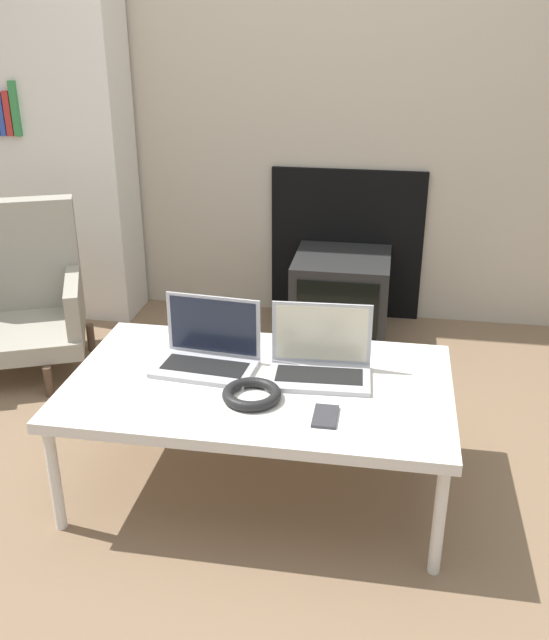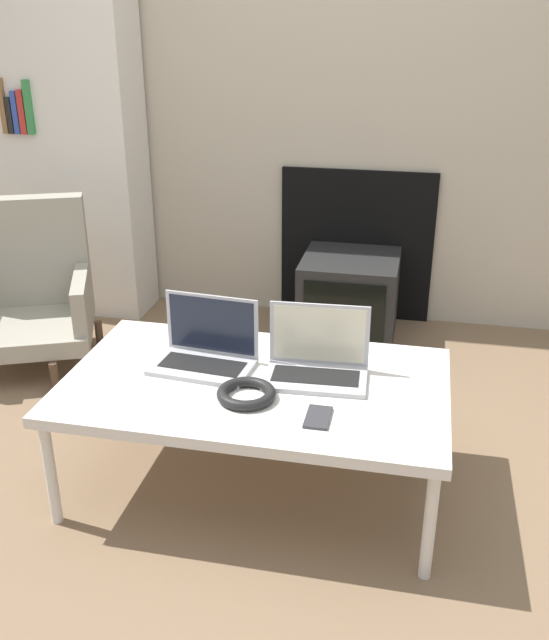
# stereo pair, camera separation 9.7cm
# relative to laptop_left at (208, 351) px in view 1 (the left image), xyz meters

# --- Properties ---
(ground_plane) EXTENTS (14.00, 14.00, 0.00)m
(ground_plane) POSITION_rel_laptop_left_xyz_m (0.19, -0.28, -0.46)
(ground_plane) COLOR #7A6047
(wall_back) EXTENTS (7.00, 0.08, 2.60)m
(wall_back) POSITION_rel_laptop_left_xyz_m (0.19, 1.50, 0.83)
(wall_back) COLOR #B7AD99
(wall_back) RESTS_ON ground_plane
(table) EXTENTS (1.23, 0.73, 0.40)m
(table) POSITION_rel_laptop_left_xyz_m (0.19, -0.08, -0.08)
(table) COLOR silver
(table) RESTS_ON ground_plane
(laptop_left) EXTENTS (0.35, 0.23, 0.23)m
(laptop_left) POSITION_rel_laptop_left_xyz_m (0.00, 0.00, 0.00)
(laptop_left) COLOR #B2B2B7
(laptop_left) RESTS_ON table
(laptop_right) EXTENTS (0.34, 0.22, 0.23)m
(laptop_right) POSITION_rel_laptop_left_xyz_m (0.38, 0.00, 0.00)
(laptop_right) COLOR #B2B2B7
(laptop_right) RESTS_ON table
(headphones) EXTENTS (0.18, 0.18, 0.03)m
(headphones) POSITION_rel_laptop_left_xyz_m (0.19, -0.20, -0.04)
(headphones) COLOR black
(headphones) RESTS_ON table
(phone) EXTENTS (0.07, 0.13, 0.01)m
(phone) POSITION_rel_laptop_left_xyz_m (0.42, -0.27, -0.05)
(phone) COLOR #333338
(phone) RESTS_ON table
(tv) EXTENTS (0.46, 0.47, 0.40)m
(tv) POSITION_rel_laptop_left_xyz_m (0.35, 1.21, -0.25)
(tv) COLOR black
(tv) RESTS_ON ground_plane
(armchair) EXTENTS (0.73, 0.72, 0.72)m
(armchair) POSITION_rel_laptop_left_xyz_m (-1.07, 0.68, -0.13)
(armchair) COLOR gray
(armchair) RESTS_ON ground_plane
(bookshelf) EXTENTS (0.70, 0.32, 1.72)m
(bookshelf) POSITION_rel_laptop_left_xyz_m (-1.09, 1.30, 0.40)
(bookshelf) COLOR silver
(bookshelf) RESTS_ON ground_plane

